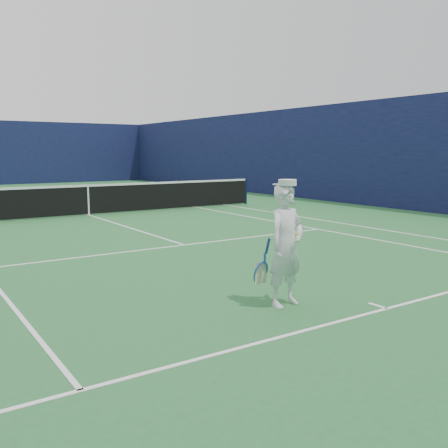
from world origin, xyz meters
The scene contains 5 objects.
ground centered at (0.00, 0.00, 0.00)m, with size 80.00×80.00×0.00m, color #276732.
court_markings centered at (0.00, 0.00, 0.00)m, with size 11.03×23.83×0.01m.
windscreen_fence centered at (0.00, 0.00, 2.00)m, with size 20.12×36.12×4.00m.
tennis_net centered at (0.00, 0.00, 0.55)m, with size 12.88×0.09×1.07m.
tennis_player centered at (-1.01, -11.00, 0.83)m, with size 0.79×0.48×1.71m.
Camera 1 is at (-5.35, -15.99, 2.07)m, focal length 40.00 mm.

